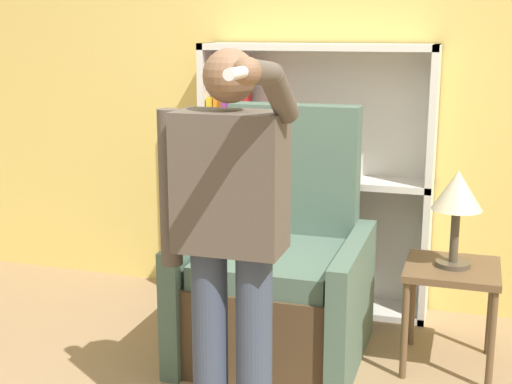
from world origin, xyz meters
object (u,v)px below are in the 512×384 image
armchair (279,280)px  side_table (452,282)px  bookcase (289,183)px  person_standing (230,230)px  table_lamp (457,196)px

armchair → side_table: 0.91m
bookcase → side_table: bookcase is taller
person_standing → table_lamp: size_ratio=3.34×
armchair → person_standing: size_ratio=0.79×
bookcase → armchair: (0.13, -0.70, -0.38)m
armchair → side_table: size_ratio=2.40×
table_lamp → side_table: bearing=-45.0°
person_standing → table_lamp: 1.33m
bookcase → table_lamp: (1.03, -0.63, 0.13)m
bookcase → armchair: bearing=-79.5°
person_standing → table_lamp: bearing=50.8°
person_standing → side_table: person_standing is taller
armchair → table_lamp: 1.04m
bookcase → person_standing: size_ratio=0.99×
table_lamp → bookcase: bearing=148.6°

